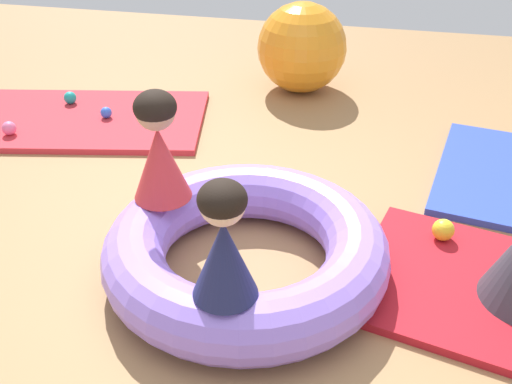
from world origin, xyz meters
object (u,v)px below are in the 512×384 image
Objects in this scene: play_ball_teal at (70,98)px; child_in_navy at (224,242)px; play_ball_pink at (9,128)px; play_ball_yellow at (443,230)px; inflatable_cushion at (246,250)px; child_in_red at (159,147)px; play_ball_blue at (106,113)px; exercise_ball_large at (302,48)px.

child_in_navy is at bearing -49.40° from play_ball_teal.
play_ball_pink is at bearing -104.73° from play_ball_teal.
child_in_navy is 4.48× the size of play_ball_yellow.
inflatable_cushion is 14.43× the size of play_ball_teal.
inflatable_cushion is 2.22m from play_ball_teal.
child_in_navy is (0.45, -0.58, -0.02)m from child_in_red.
play_ball_pink is (-0.49, -0.37, 0.01)m from play_ball_blue.
child_in_red reaches higher than play_ball_pink.
exercise_ball_large is at bearing 118.35° from play_ball_yellow.
play_ball_yellow is (2.50, -1.09, 0.01)m from play_ball_teal.
play_ball_teal is (-1.67, 1.95, -0.42)m from child_in_navy.
exercise_ball_large reaches higher than play_ball_pink.
child_in_red is 6.80× the size of play_ball_blue.
exercise_ball_large is at bearing 36.59° from play_ball_blue.
child_in_red reaches higher than inflatable_cushion.
play_ball_blue is at bearing 37.14° from play_ball_pink.
exercise_ball_large is (-0.11, 2.21, 0.19)m from inflatable_cushion.
child_in_navy is 1.26m from play_ball_yellow.
child_in_navy reaches higher than inflatable_cushion.
play_ball_blue is (-2.15, 0.92, -0.01)m from play_ball_yellow.
play_ball_yellow is at bearing -61.65° from exercise_ball_large.
exercise_ball_large is (1.67, 1.25, 0.24)m from play_ball_pink.
exercise_ball_large is at bearing 85.64° from child_in_red.
child_in_navy is at bearing -37.88° from play_ball_pink.
play_ball_teal is at bearing 40.14° from child_in_navy.
inflatable_cushion is 1.86m from play_ball_blue.
play_ball_blue is (-0.87, 1.20, -0.45)m from child_in_red.
child_in_navy is at bearing -47.78° from child_in_red.
inflatable_cushion is 0.59m from child_in_red.
child_in_navy reaches higher than play_ball_blue.
child_in_navy reaches higher than play_ball_yellow.
play_ball_teal is (-1.22, 1.37, -0.44)m from child_in_red.
child_in_red is 5.91× the size of play_ball_teal.
play_ball_pink is at bearing -142.86° from play_ball_blue.
play_ball_yellow reaches higher than play_ball_pink.
inflatable_cushion is at bearing 3.52° from child_in_navy.
inflatable_cushion is 16.60× the size of play_ball_blue.
inflatable_cushion is 2.22m from exercise_ball_large.
child_in_red reaches higher than play_ball_teal.
exercise_ball_large reaches higher than inflatable_cushion.
inflatable_cushion is at bearing -28.50° from play_ball_pink.
play_ball_yellow is (1.28, 0.28, -0.43)m from child_in_red.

